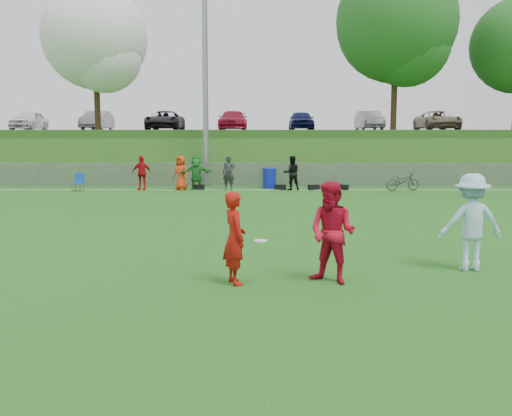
{
  "coord_description": "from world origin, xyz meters",
  "views": [
    {
      "loc": [
        -0.19,
        -10.27,
        2.61
      ],
      "look_at": [
        -0.22,
        0.5,
        1.27
      ],
      "focal_mm": 40.0,
      "sensor_mm": 36.0,
      "label": 1
    }
  ],
  "objects_px": {
    "frisbee": "(261,241)",
    "recycling_bin": "(269,178)",
    "player_blue": "(471,222)",
    "player_red_center": "(332,233)",
    "player_red_left": "(235,238)",
    "bicycle": "(403,181)"
  },
  "relations": [
    {
      "from": "frisbee",
      "to": "player_red_left",
      "type": "bearing_deg",
      "value": 157.2
    },
    {
      "from": "player_red_left",
      "to": "bicycle",
      "type": "distance_m",
      "value": 19.36
    },
    {
      "from": "player_red_center",
      "to": "player_blue",
      "type": "distance_m",
      "value": 3.02
    },
    {
      "from": "player_red_center",
      "to": "player_red_left",
      "type": "bearing_deg",
      "value": -144.19
    },
    {
      "from": "player_red_center",
      "to": "bicycle",
      "type": "bearing_deg",
      "value": 105.98
    },
    {
      "from": "player_red_left",
      "to": "frisbee",
      "type": "xyz_separation_m",
      "value": [
        0.46,
        -0.19,
        -0.02
      ]
    },
    {
      "from": "frisbee",
      "to": "recycling_bin",
      "type": "distance_m",
      "value": 19.49
    },
    {
      "from": "player_blue",
      "to": "bicycle",
      "type": "height_order",
      "value": "player_blue"
    },
    {
      "from": "player_red_left",
      "to": "recycling_bin",
      "type": "height_order",
      "value": "player_red_left"
    },
    {
      "from": "player_blue",
      "to": "recycling_bin",
      "type": "relative_size",
      "value": 1.86
    },
    {
      "from": "player_blue",
      "to": "bicycle",
      "type": "bearing_deg",
      "value": -102.09
    },
    {
      "from": "recycling_bin",
      "to": "player_red_center",
      "type": "bearing_deg",
      "value": -87.82
    },
    {
      "from": "frisbee",
      "to": "recycling_bin",
      "type": "bearing_deg",
      "value": 88.37
    },
    {
      "from": "recycling_bin",
      "to": "bicycle",
      "type": "relative_size",
      "value": 0.57
    },
    {
      "from": "player_blue",
      "to": "frisbee",
      "type": "distance_m",
      "value": 4.32
    },
    {
      "from": "player_red_left",
      "to": "recycling_bin",
      "type": "relative_size",
      "value": 1.62
    },
    {
      "from": "player_red_left",
      "to": "player_red_center",
      "type": "distance_m",
      "value": 1.75
    },
    {
      "from": "player_red_center",
      "to": "player_blue",
      "type": "xyz_separation_m",
      "value": [
        2.85,
        1.01,
        0.04
      ]
    },
    {
      "from": "player_red_left",
      "to": "player_red_center",
      "type": "relative_size",
      "value": 0.9
    },
    {
      "from": "recycling_bin",
      "to": "bicycle",
      "type": "distance_m",
      "value": 6.66
    },
    {
      "from": "player_red_center",
      "to": "frisbee",
      "type": "distance_m",
      "value": 1.31
    },
    {
      "from": "player_blue",
      "to": "player_red_center",
      "type": "bearing_deg",
      "value": 17.28
    }
  ]
}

